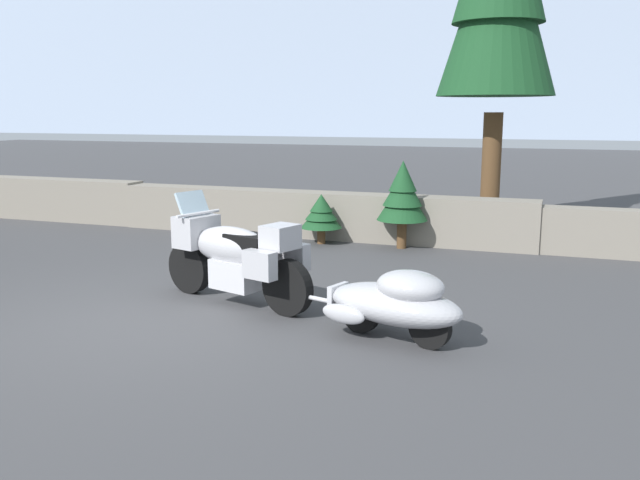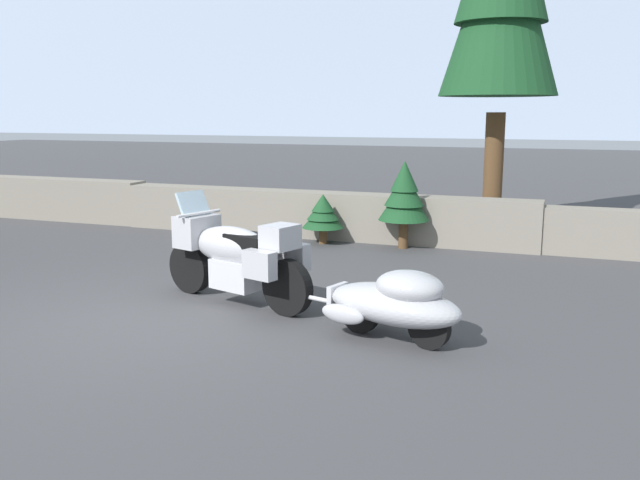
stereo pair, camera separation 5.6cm
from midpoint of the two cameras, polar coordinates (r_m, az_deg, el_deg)
ground_plane at (r=7.84m, az=-14.58°, el=-6.70°), size 80.00×80.00×0.00m
stone_guard_wall at (r=12.89m, az=-4.01°, el=2.36°), size 24.00×0.60×0.90m
distant_ridgeline at (r=101.91m, az=17.91°, el=13.48°), size 240.00×80.00×16.00m
touring_motorcycle at (r=8.21m, az=-7.45°, el=-1.16°), size 2.25×1.15×1.33m
car_shaped_trailer at (r=6.91m, az=6.19°, el=-5.24°), size 2.21×1.12×0.76m
pine_sapling_near at (r=11.54m, az=6.90°, el=3.92°), size 0.87×0.87×1.51m
pine_sapling_farther at (r=11.92m, az=-0.02°, el=2.33°), size 0.74×0.74×0.89m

